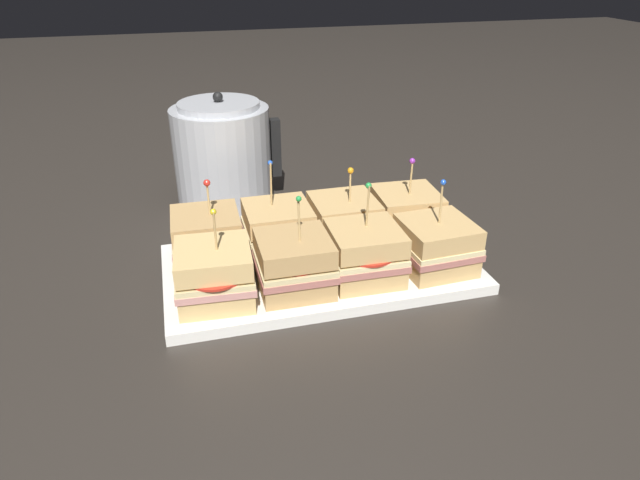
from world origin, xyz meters
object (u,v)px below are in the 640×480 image
at_px(sandwich_back_center_left, 278,230).
at_px(kettle_steel, 223,155).
at_px(sandwich_front_far_right, 436,245).
at_px(sandwich_front_center_left, 294,264).
at_px(sandwich_back_far_right, 406,215).
at_px(sandwich_back_far_left, 207,238).
at_px(serving_platter, 320,268).
at_px(sandwich_front_center_right, 365,254).
at_px(sandwich_front_far_left, 214,274).
at_px(sandwich_back_center_right, 344,222).

relative_size(sandwich_back_center_left, kettle_steel, 0.71).
bearing_deg(sandwich_back_center_left, sandwich_front_far_right, -26.30).
relative_size(sandwich_front_center_left, sandwich_back_far_right, 1.03).
bearing_deg(sandwich_front_far_right, sandwich_back_far_right, 91.49).
height_order(sandwich_back_far_left, sandwich_back_far_right, sandwich_back_far_right).
height_order(sandwich_back_center_left, sandwich_back_far_right, sandwich_back_center_left).
distance_m(sandwich_back_far_right, kettle_steel, 0.41).
bearing_deg(sandwich_front_center_left, sandwich_back_far_right, 27.40).
bearing_deg(kettle_steel, sandwich_back_far_left, -102.34).
relative_size(serving_platter, sandwich_back_far_right, 3.36).
height_order(sandwich_front_center_right, sandwich_back_far_right, sandwich_front_center_right).
relative_size(sandwich_front_far_right, kettle_steel, 0.66).
xyz_separation_m(sandwich_front_center_right, sandwich_back_center_left, (-0.11, 0.12, -0.00)).
distance_m(sandwich_front_far_left, sandwich_back_far_right, 0.37).
distance_m(serving_platter, sandwich_back_center_right, 0.10).
bearing_deg(sandwich_back_far_left, sandwich_front_center_right, -26.62).
bearing_deg(sandwich_front_center_right, sandwich_front_far_right, -0.38).
relative_size(sandwich_front_far_left, sandwich_front_center_left, 0.96).
bearing_deg(sandwich_front_far_left, kettle_steel, 81.35).
relative_size(serving_platter, sandwich_back_far_left, 3.51).
xyz_separation_m(serving_platter, kettle_steel, (-0.12, 0.34, 0.10)).
bearing_deg(sandwich_front_center_left, sandwich_back_far_left, 135.06).
height_order(sandwich_front_center_left, sandwich_front_center_right, sandwich_front_center_right).
height_order(sandwich_front_center_right, kettle_steel, kettle_steel).
bearing_deg(sandwich_back_center_right, sandwich_back_center_left, -179.89).
distance_m(sandwich_front_far_right, sandwich_back_center_right, 0.17).
bearing_deg(sandwich_back_center_left, serving_platter, -44.89).
relative_size(sandwich_front_far_left, sandwich_back_far_left, 1.04).
bearing_deg(sandwich_front_far_left, sandwich_front_center_left, -0.05).
bearing_deg(sandwich_front_center_right, serving_platter, 134.20).
bearing_deg(sandwich_back_center_left, sandwich_front_far_left, -135.02).
distance_m(sandwich_front_far_left, sandwich_back_center_right, 0.26).
height_order(sandwich_front_center_left, sandwich_back_far_left, sandwich_front_center_left).
height_order(sandwich_front_far_left, sandwich_back_far_right, sandwich_back_far_right).
relative_size(serving_platter, sandwich_back_center_left, 3.09).
bearing_deg(sandwich_front_center_right, sandwich_back_center_left, 134.65).
relative_size(serving_platter, sandwich_front_far_right, 3.29).
bearing_deg(sandwich_front_center_left, sandwich_back_center_right, 45.95).
distance_m(sandwich_back_center_left, sandwich_back_far_right, 0.23).
distance_m(serving_platter, sandwich_front_center_left, 0.10).
height_order(sandwich_back_center_right, sandwich_back_far_right, sandwich_back_far_right).
relative_size(sandwich_front_center_right, sandwich_back_far_right, 1.05).
height_order(sandwich_front_far_right, kettle_steel, kettle_steel).
distance_m(sandwich_back_center_left, kettle_steel, 0.29).
distance_m(sandwich_front_center_right, kettle_steel, 0.44).
relative_size(sandwich_front_far_right, sandwich_back_far_right, 1.02).
bearing_deg(sandwich_back_far_right, sandwich_front_center_left, -152.60).
distance_m(sandwich_front_center_right, sandwich_front_far_right, 0.12).
xyz_separation_m(sandwich_front_far_left, sandwich_front_far_right, (0.36, 0.00, -0.00)).
bearing_deg(sandwich_front_far_right, sandwich_front_far_left, -179.68).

